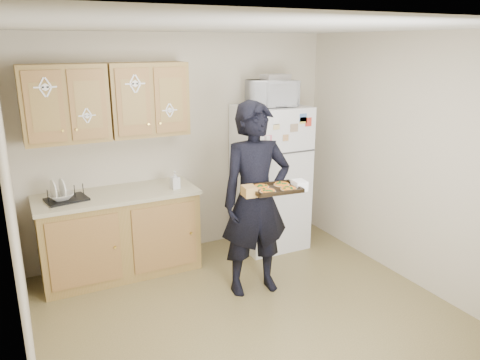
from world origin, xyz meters
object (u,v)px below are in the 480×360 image
object	(u,v)px
person	(256,200)
baking_tray	(275,189)
refrigerator	(270,177)
dish_rack	(66,193)
microwave	(272,93)

from	to	relation	value
person	baking_tray	world-z (taller)	person
refrigerator	dish_rack	xyz separation A→B (m)	(-2.29, 0.04, 0.13)
baking_tray	refrigerator	bearing A→B (deg)	67.32
microwave	refrigerator	bearing A→B (deg)	70.96
person	dish_rack	xyz separation A→B (m)	(-1.61, 0.94, 0.03)
baking_tray	dish_rack	distance (m)	2.06
refrigerator	person	distance (m)	1.13
baking_tray	dish_rack	xyz separation A→B (m)	(-1.64, 1.24, -0.16)
refrigerator	baking_tray	world-z (taller)	refrigerator
microwave	baking_tray	bearing A→B (deg)	-110.42
baking_tray	microwave	size ratio (longest dim) A/B	0.82
baking_tray	microwave	bearing A→B (deg)	67.27
refrigerator	person	bearing A→B (deg)	-127.17
refrigerator	microwave	size ratio (longest dim) A/B	3.23
dish_rack	microwave	bearing A→B (deg)	-2.27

